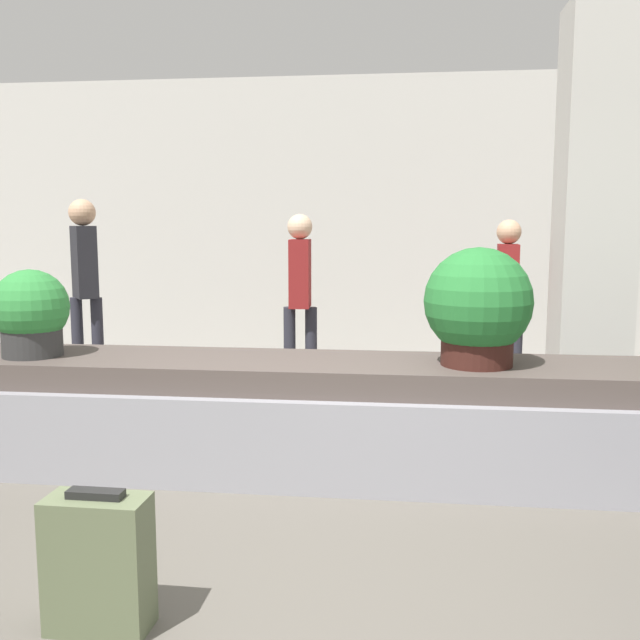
# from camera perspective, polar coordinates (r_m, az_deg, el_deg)

# --- Properties ---
(ground_plane) EXTENTS (18.00, 18.00, 0.00)m
(ground_plane) POSITION_cam_1_polar(r_m,az_deg,el_deg) (3.28, -3.23, -20.20)
(ground_plane) COLOR #59544C
(back_wall) EXTENTS (18.00, 0.06, 3.20)m
(back_wall) POSITION_cam_1_polar(r_m,az_deg,el_deg) (8.32, 3.38, 8.14)
(back_wall) COLOR beige
(back_wall) RESTS_ON ground_plane
(carousel) EXTENTS (6.45, 0.92, 0.70)m
(carousel) POSITION_cam_1_polar(r_m,az_deg,el_deg) (4.48, 0.00, -7.80)
(carousel) COLOR gray
(carousel) RESTS_ON ground_plane
(pillar) EXTENTS (0.55, 0.55, 3.20)m
(pillar) POSITION_cam_1_polar(r_m,az_deg,el_deg) (6.04, 21.11, 7.82)
(pillar) COLOR beige
(pillar) RESTS_ON ground_plane
(suitcase_0) EXTENTS (0.39, 0.20, 0.55)m
(suitcase_0) POSITION_cam_1_polar(r_m,az_deg,el_deg) (2.96, -17.29, -18.07)
(suitcase_0) COLOR #5B6647
(suitcase_0) RESTS_ON ground_plane
(potted_plant_1) EXTENTS (0.64, 0.64, 0.70)m
(potted_plant_1) POSITION_cam_1_polar(r_m,az_deg,el_deg) (4.29, 12.53, 1.01)
(potted_plant_1) COLOR #381914
(potted_plant_1) RESTS_ON carousel
(potted_plant_2) EXTENTS (0.48, 0.48, 0.55)m
(potted_plant_2) POSITION_cam_1_polar(r_m,az_deg,el_deg) (4.85, -22.12, 0.48)
(potted_plant_2) COLOR #2D2D2D
(potted_plant_2) RESTS_ON carousel
(traveler_0) EXTENTS (0.34, 0.36, 1.76)m
(traveler_0) POSITION_cam_1_polar(r_m,az_deg,el_deg) (7.03, -18.30, 3.48)
(traveler_0) COLOR #282833
(traveler_0) RESTS_ON ground_plane
(traveler_1) EXTENTS (0.31, 0.33, 1.57)m
(traveler_1) POSITION_cam_1_polar(r_m,az_deg,el_deg) (6.69, 14.73, 2.24)
(traveler_1) COLOR #282833
(traveler_1) RESTS_ON ground_plane
(traveler_2) EXTENTS (0.31, 0.33, 1.62)m
(traveler_2) POSITION_cam_1_polar(r_m,az_deg,el_deg) (6.49, -1.60, 2.65)
(traveler_2) COLOR #282833
(traveler_2) RESTS_ON ground_plane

